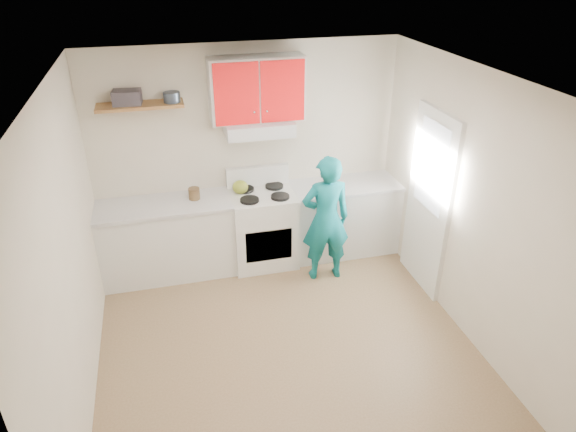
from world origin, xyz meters
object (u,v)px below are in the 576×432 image
object	(u,v)px
tin	(172,97)
person	(326,219)
kettle	(240,187)
stove	(263,228)
crock	(194,194)

from	to	relation	value
tin	person	distance (m)	2.14
kettle	person	size ratio (longest dim) A/B	0.12
tin	kettle	xyz separation A→B (m)	(0.67, -0.07, -1.09)
kettle	stove	bearing A→B (deg)	-16.47
stove	kettle	xyz separation A→B (m)	(-0.24, 0.09, 0.54)
stove	kettle	bearing A→B (deg)	160.44
tin	crock	distance (m)	1.13
tin	crock	xyz separation A→B (m)	(0.13, -0.09, -1.11)
tin	crock	bearing A→B (deg)	-33.60
tin	person	xyz separation A→B (m)	(1.54, -0.66, -1.33)
stove	person	bearing A→B (deg)	-38.89
kettle	crock	size ratio (longest dim) A/B	1.20
stove	tin	distance (m)	1.88
stove	crock	size ratio (longest dim) A/B	5.93
kettle	person	xyz separation A→B (m)	(0.87, -0.59, -0.24)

